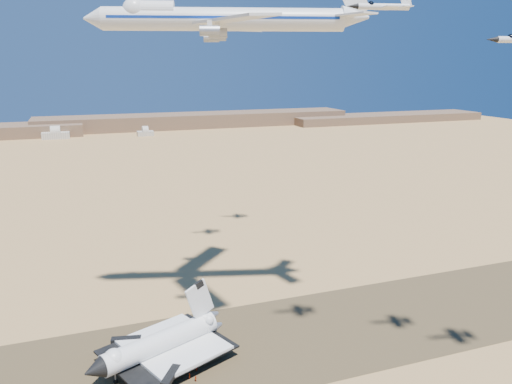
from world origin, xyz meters
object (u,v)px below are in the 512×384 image
object	(u,v)px
carrier_747	(216,19)
crew_a	(190,376)
chase_jet_d	(231,21)
chase_jet_e	(266,19)
crew_b	(196,379)
chase_jet_a	(382,6)
crew_c	(196,369)
shuttle	(160,345)

from	to	relation	value
carrier_747	crew_a	xyz separation A→B (m)	(-17.55, -29.81, -95.03)
chase_jet_d	chase_jet_e	world-z (taller)	chase_jet_e
crew_b	carrier_747	bearing A→B (deg)	-55.95
carrier_747	crew_b	xyz separation A→B (m)	(-16.20, -31.31, -95.16)
chase_jet_a	chase_jet_e	distance (m)	112.03
chase_jet_a	crew_a	bearing A→B (deg)	175.20
carrier_747	chase_jet_d	xyz separation A→B (m)	(19.46, 48.32, 3.47)
crew_a	chase_jet_d	world-z (taller)	chase_jet_d
carrier_747	chase_jet_a	distance (m)	51.25
crew_b	chase_jet_d	world-z (taller)	chase_jet_d
crew_a	chase_jet_a	distance (m)	106.28
crew_b	chase_jet_a	size ratio (longest dim) A/B	0.10
crew_c	chase_jet_d	distance (m)	128.81
shuttle	chase_jet_d	world-z (taller)	chase_jet_d
chase_jet_a	chase_jet_d	distance (m)	91.83
chase_jet_a	carrier_747	bearing A→B (deg)	134.32
chase_jet_e	crew_a	bearing A→B (deg)	-106.42
crew_c	chase_jet_e	bearing A→B (deg)	-96.57
shuttle	crew_c	world-z (taller)	shuttle
shuttle	carrier_747	distance (m)	95.37
crew_a	chase_jet_d	distance (m)	131.06
shuttle	carrier_747	bearing A→B (deg)	16.58
crew_b	chase_jet_d	size ratio (longest dim) A/B	0.11
crew_a	chase_jet_d	size ratio (longest dim) A/B	0.12
crew_c	chase_jet_a	world-z (taller)	chase_jet_a
crew_c	chase_jet_d	size ratio (longest dim) A/B	0.11
carrier_747	crew_a	bearing A→B (deg)	-105.01
crew_c	chase_jet_d	xyz separation A→B (m)	(34.49, 75.35, 98.61)
crew_b	chase_jet_e	size ratio (longest dim) A/B	0.10
crew_a	carrier_747	bearing A→B (deg)	-15.35
chase_jet_d	crew_b	bearing A→B (deg)	-105.70
shuttle	crew_c	distance (m)	12.49
carrier_747	crew_a	world-z (taller)	carrier_747
chase_jet_d	chase_jet_e	bearing A→B (deg)	50.03
shuttle	crew_c	bearing A→B (deg)	-63.71
shuttle	chase_jet_d	bearing A→B (deg)	34.68
chase_jet_a	chase_jet_e	world-z (taller)	chase_jet_e
chase_jet_a	chase_jet_d	bearing A→B (deg)	106.71
shuttle	crew_b	bearing A→B (deg)	-80.33
crew_b	crew_c	distance (m)	4.44
shuttle	chase_jet_d	xyz separation A→B (m)	(43.19, 67.82, 93.75)
carrier_747	crew_c	size ratio (longest dim) A/B	50.99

